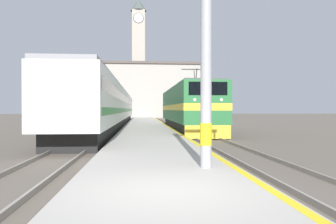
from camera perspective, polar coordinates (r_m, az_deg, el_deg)
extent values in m
plane|color=#60564C|center=(36.37, -3.91, -2.44)|extent=(200.00, 200.00, 0.00)
cube|color=#ADA89E|center=(31.37, -3.77, -2.65)|extent=(4.21, 140.00, 0.28)
cube|color=yellow|center=(31.46, -0.20, -2.38)|extent=(0.20, 140.00, 0.00)
cube|color=#60564C|center=(31.62, 2.42, -2.85)|extent=(2.84, 140.00, 0.02)
cube|color=gray|center=(31.53, 1.13, -2.72)|extent=(0.07, 140.00, 0.14)
cube|color=gray|center=(31.71, 3.71, -2.70)|extent=(0.07, 140.00, 0.14)
cube|color=#60564C|center=(31.51, -10.27, -2.87)|extent=(2.84, 140.00, 0.02)
cube|color=gray|center=(31.59, -11.56, -2.72)|extent=(0.07, 140.00, 0.14)
cube|color=gray|center=(31.45, -8.96, -2.73)|extent=(0.07, 140.00, 0.14)
cube|color=black|center=(28.27, 3.28, -2.35)|extent=(2.46, 16.48, 0.90)
cube|color=#286B38|center=(28.24, 3.28, 1.32)|extent=(2.90, 17.91, 2.72)
cube|color=gold|center=(28.24, 3.28, 0.76)|extent=(2.92, 17.93, 0.44)
cube|color=gold|center=(19.60, 6.91, -3.47)|extent=(2.75, 0.30, 0.81)
cube|color=black|center=(19.51, 6.97, 4.08)|extent=(2.32, 0.12, 0.80)
sphere|color=white|center=(19.29, 4.67, 2.11)|extent=(0.20, 0.20, 0.20)
sphere|color=white|center=(19.62, 9.27, 2.08)|extent=(0.20, 0.20, 0.20)
cube|color=#4C4C51|center=(28.30, 3.28, 4.19)|extent=(2.61, 17.02, 0.12)
cylinder|color=#333333|center=(23.59, 4.94, 6.30)|extent=(0.06, 0.63, 1.03)
cylinder|color=#333333|center=(24.28, 4.66, 6.14)|extent=(0.06, 0.63, 1.03)
cube|color=#262626|center=(23.99, 4.80, 7.41)|extent=(2.03, 0.08, 0.06)
cube|color=black|center=(36.63, -9.50, -1.72)|extent=(2.46, 45.66, 0.90)
cube|color=silver|center=(36.61, -9.50, 1.22)|extent=(2.90, 47.57, 2.85)
cube|color=black|center=(36.62, -9.50, 2.11)|extent=(2.92, 46.62, 0.64)
cube|color=#338442|center=(36.61, -9.50, 0.32)|extent=(2.92, 46.62, 0.36)
cube|color=gray|center=(36.66, -9.50, 3.60)|extent=(2.67, 47.57, 0.20)
cylinder|color=#9E9EA3|center=(9.11, 6.64, 14.36)|extent=(0.30, 0.30, 7.50)
cylinder|color=yellow|center=(8.87, 6.63, -3.83)|extent=(0.32, 0.32, 0.60)
cube|color=#ADA393|center=(84.31, -5.15, 8.36)|extent=(3.23, 3.23, 26.85)
cylinder|color=black|center=(84.98, -5.16, 15.99)|extent=(2.56, 0.06, 2.56)
cylinder|color=white|center=(84.95, -5.16, 16.00)|extent=(2.26, 0.10, 2.26)
cone|color=#47514C|center=(87.61, -5.16, 18.05)|extent=(4.04, 4.04, 2.91)
cube|color=#A8A399|center=(70.96, -3.04, 3.51)|extent=(21.79, 7.28, 11.22)
cube|color=#564C47|center=(71.51, -3.04, 8.21)|extent=(22.39, 7.88, 0.50)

